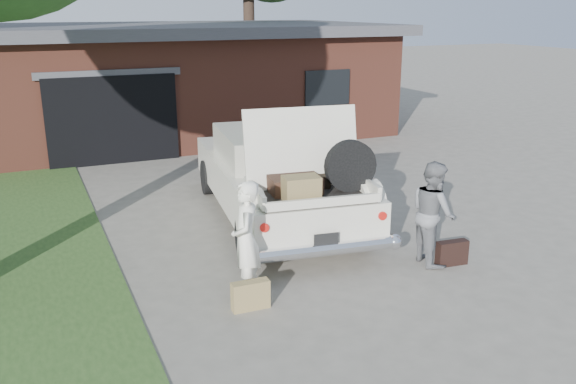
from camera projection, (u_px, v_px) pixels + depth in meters
name	position (u px, v px, depth m)	size (l,w,h in m)	color
ground	(304.00, 273.00, 9.09)	(90.00, 90.00, 0.00)	gray
house	(176.00, 78.00, 19.01)	(12.80, 7.80, 3.30)	brown
sedan	(276.00, 175.00, 11.22)	(2.89, 5.86, 2.32)	silver
woman_left	(246.00, 240.00, 8.18)	(0.59, 0.39, 1.62)	white
woman_right	(433.00, 213.00, 9.27)	(0.78, 0.61, 1.61)	slate
suitcase_left	(251.00, 295.00, 7.96)	(0.50, 0.16, 0.39)	#9F8751
suitcase_right	(452.00, 253.00, 9.34)	(0.50, 0.16, 0.39)	black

